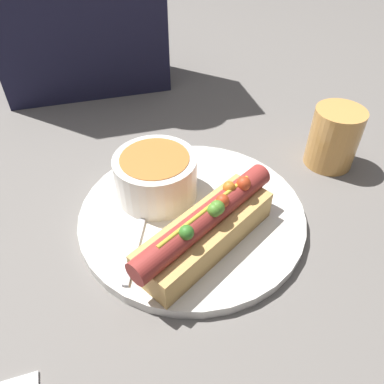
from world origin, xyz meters
The scene contains 6 objects.
ground_plane centered at (0.00, 0.00, 0.00)m, with size 4.00×4.00×0.00m, color slate.
dinner_plate centered at (0.00, 0.00, 0.01)m, with size 0.29×0.29×0.01m.
hot_dog centered at (0.00, -0.06, 0.04)m, with size 0.19×0.14×0.07m.
soup_bowl centered at (-0.04, 0.04, 0.05)m, with size 0.11×0.11×0.06m.
spoon centered at (-0.06, 0.02, 0.02)m, with size 0.07×0.16×0.01m.
drinking_glass centered at (0.23, 0.06, 0.04)m, with size 0.07×0.07×0.09m.
Camera 1 is at (-0.09, -0.32, 0.35)m, focal length 35.00 mm.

